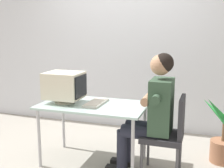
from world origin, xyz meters
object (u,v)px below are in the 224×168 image
object	(u,v)px
person_seated	(152,109)
potted_plant	(223,137)
desk	(93,110)
crt_monitor	(64,86)
keyboard	(96,103)
office_chair	(169,132)

from	to	relation	value
person_seated	potted_plant	distance (m)	1.02
desk	crt_monitor	distance (m)	0.44
desk	keyboard	xyz separation A→B (m)	(0.02, 0.03, 0.08)
desk	crt_monitor	size ratio (longest dim) A/B	2.85
crt_monitor	person_seated	world-z (taller)	person_seated
office_chair	person_seated	world-z (taller)	person_seated
crt_monitor	potted_plant	bearing A→B (deg)	16.23
desk	crt_monitor	world-z (taller)	crt_monitor
office_chair	potted_plant	distance (m)	0.81
office_chair	potted_plant	world-z (taller)	office_chair
person_seated	office_chair	bearing A→B (deg)	-0.00
desk	person_seated	world-z (taller)	person_seated
desk	potted_plant	world-z (taller)	potted_plant
person_seated	crt_monitor	bearing A→B (deg)	178.68
potted_plant	keyboard	bearing A→B (deg)	-161.85
office_chair	crt_monitor	bearing A→B (deg)	178.87
office_chair	potted_plant	size ratio (longest dim) A/B	1.07
desk	person_seated	bearing A→B (deg)	-4.06
crt_monitor	potted_plant	world-z (taller)	crt_monitor
desk	potted_plant	xyz separation A→B (m)	(1.44, 0.49, -0.33)
crt_monitor	office_chair	xyz separation A→B (m)	(1.21, -0.02, -0.41)
desk	office_chair	bearing A→B (deg)	-3.21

